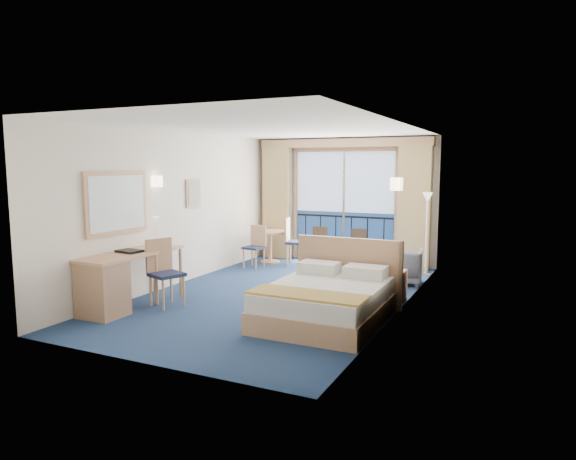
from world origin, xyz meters
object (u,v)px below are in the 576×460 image
(desk_chair, at_px, (163,268))
(table_chair_a, at_px, (293,238))
(round_table, at_px, (270,239))
(armchair, at_px, (402,266))
(nightstand, at_px, (393,286))
(table_chair_b, at_px, (256,244))
(bed, at_px, (327,300))
(floor_lamp, at_px, (427,212))
(desk, at_px, (109,283))

(desk_chair, height_order, table_chair_a, desk_chair)
(desk_chair, height_order, round_table, desk_chair)
(armchair, height_order, round_table, round_table)
(desk_chair, xyz_separation_m, table_chair_a, (0.41, 3.76, -0.01))
(nightstand, relative_size, table_chair_b, 0.57)
(armchair, height_order, desk_chair, desk_chair)
(armchair, bearing_deg, table_chair_a, -27.01)
(bed, height_order, nightstand, bed)
(floor_lamp, relative_size, table_chair_a, 1.60)
(bed, relative_size, desk_chair, 1.93)
(bed, distance_m, armchair, 2.71)
(desk_chair, relative_size, round_table, 1.32)
(bed, height_order, floor_lamp, floor_lamp)
(desk_chair, xyz_separation_m, round_table, (-0.13, 3.76, -0.05))
(bed, distance_m, nightstand, 1.50)
(desk, height_order, table_chair_b, table_chair_b)
(nightstand, bearing_deg, bed, -112.04)
(armchair, bearing_deg, bed, 71.17)
(bed, height_order, desk_chair, bed)
(table_chair_a, bearing_deg, round_table, 75.36)
(bed, bearing_deg, floor_lamp, 79.90)
(table_chair_a, bearing_deg, nightstand, -142.43)
(armchair, bearing_deg, nightstand, 86.32)
(nightstand, relative_size, table_chair_a, 0.50)
(bed, xyz_separation_m, armchair, (0.42, 2.68, 0.03))
(round_table, xyz_separation_m, table_chair_a, (0.54, 0.00, 0.04))
(desk_chair, relative_size, table_chair_a, 1.01)
(table_chair_b, bearing_deg, nightstand, -18.86)
(armchair, distance_m, desk_chair, 4.20)
(bed, xyz_separation_m, desk, (-2.92, -1.01, 0.17))
(floor_lamp, relative_size, desk_chair, 1.58)
(nightstand, xyz_separation_m, desk_chair, (-3.09, -1.69, 0.32))
(round_table, bearing_deg, nightstand, -32.79)
(floor_lamp, bearing_deg, desk, -127.43)
(floor_lamp, height_order, round_table, floor_lamp)
(desk, relative_size, desk_chair, 1.73)
(table_chair_b, bearing_deg, armchair, 2.20)
(desk, bearing_deg, floor_lamp, 52.57)
(table_chair_b, bearing_deg, table_chair_a, 51.70)
(nightstand, relative_size, desk, 0.28)
(bed, distance_m, table_chair_a, 4.06)
(floor_lamp, height_order, desk_chair, floor_lamp)
(table_chair_a, bearing_deg, table_chair_b, 121.38)
(desk, bearing_deg, desk_chair, 60.89)
(desk_chair, bearing_deg, bed, -63.17)
(desk, bearing_deg, table_chair_a, 79.77)
(floor_lamp, bearing_deg, table_chair_b, -166.77)
(desk, height_order, round_table, desk)
(bed, relative_size, table_chair_a, 1.95)
(armchair, relative_size, desk, 0.40)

